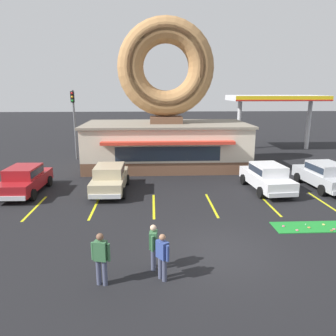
# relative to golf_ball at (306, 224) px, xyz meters

# --- Properties ---
(ground_plane) EXTENTS (160.00, 160.00, 0.00)m
(ground_plane) POSITION_rel_golf_ball_xyz_m (-4.27, -2.19, -0.05)
(ground_plane) COLOR black
(donut_shop_building) EXTENTS (12.30, 6.75, 10.96)m
(donut_shop_building) POSITION_rel_golf_ball_xyz_m (-5.65, 11.75, 3.69)
(donut_shop_building) COLOR brown
(donut_shop_building) RESTS_ON ground
(putting_mat) EXTENTS (3.90, 1.19, 0.03)m
(putting_mat) POSITION_rel_golf_ball_xyz_m (0.45, -0.22, -0.04)
(putting_mat) COLOR #1E842D
(putting_mat) RESTS_ON ground
(mini_donut_near_left) EXTENTS (0.13, 0.13, 0.04)m
(mini_donut_near_left) POSITION_rel_golf_ball_xyz_m (-0.01, -0.34, -0.00)
(mini_donut_near_left) COLOR #D17F47
(mini_donut_near_left) RESTS_ON putting_mat
(mini_donut_near_right) EXTENTS (0.13, 0.13, 0.04)m
(mini_donut_near_right) POSITION_rel_golf_ball_xyz_m (-1.06, -0.14, -0.00)
(mini_donut_near_right) COLOR #D8667F
(mini_donut_near_right) RESTS_ON putting_mat
(mini_donut_mid_centre) EXTENTS (0.13, 0.13, 0.04)m
(mini_donut_mid_centre) POSITION_rel_golf_ball_xyz_m (0.79, -0.69, -0.00)
(mini_donut_mid_centre) COLOR brown
(mini_donut_mid_centre) RESTS_ON putting_mat
(mini_donut_mid_right) EXTENTS (0.13, 0.13, 0.04)m
(mini_donut_mid_right) POSITION_rel_golf_ball_xyz_m (0.78, -0.06, -0.00)
(mini_donut_mid_right) COLOR #E5C666
(mini_donut_mid_right) RESTS_ON putting_mat
(mini_donut_far_left) EXTENTS (0.13, 0.13, 0.04)m
(mini_donut_far_left) POSITION_rel_golf_ball_xyz_m (0.97, -0.56, -0.00)
(mini_donut_far_left) COLOR #D8667F
(mini_donut_far_left) RESTS_ON putting_mat
(mini_donut_far_centre) EXTENTS (0.13, 0.13, 0.04)m
(mini_donut_far_centre) POSITION_rel_golf_ball_xyz_m (-0.65, -0.59, -0.00)
(mini_donut_far_centre) COLOR #D8667F
(mini_donut_far_centre) RESTS_ON putting_mat
(golf_ball) EXTENTS (0.04, 0.04, 0.04)m
(golf_ball) POSITION_rel_golf_ball_xyz_m (0.00, 0.00, 0.00)
(golf_ball) COLOR white
(golf_ball) RESTS_ON putting_mat
(car_champagne) EXTENTS (2.01, 4.57, 1.60)m
(car_champagne) POSITION_rel_golf_ball_xyz_m (-9.20, 5.35, 0.82)
(car_champagne) COLOR #BCAD89
(car_champagne) RESTS_ON ground
(car_white) EXTENTS (2.24, 4.68, 1.60)m
(car_white) POSITION_rel_golf_ball_xyz_m (-0.00, 5.16, 0.82)
(car_white) COLOR silver
(car_white) RESTS_ON ground
(car_red) EXTENTS (2.04, 4.59, 1.60)m
(car_red) POSITION_rel_golf_ball_xyz_m (-14.01, 5.28, 0.82)
(car_red) COLOR maroon
(car_red) RESTS_ON ground
(car_silver) EXTENTS (2.21, 4.67, 1.60)m
(car_silver) POSITION_rel_golf_ball_xyz_m (3.58, 5.37, 0.82)
(car_silver) COLOR #B2B5BA
(car_silver) RESTS_ON ground
(pedestrian_blue_sweater_man) EXTENTS (0.58, 0.32, 1.69)m
(pedestrian_blue_sweater_man) POSITION_rel_golf_ball_xyz_m (-8.30, -4.10, 0.89)
(pedestrian_blue_sweater_man) COLOR #474C66
(pedestrian_blue_sweater_man) RESTS_ON ground
(pedestrian_hooded_kid) EXTENTS (0.42, 0.50, 1.54)m
(pedestrian_hooded_kid) POSITION_rel_golf_ball_xyz_m (-6.45, -3.92, 0.79)
(pedestrian_hooded_kid) COLOR #474C66
(pedestrian_hooded_kid) RESTS_ON ground
(pedestrian_leather_jacket_man) EXTENTS (0.28, 0.59, 1.56)m
(pedestrian_leather_jacket_man) POSITION_rel_golf_ball_xyz_m (-6.72, -3.25, 0.81)
(pedestrian_leather_jacket_man) COLOR #474C66
(pedestrian_leather_jacket_man) RESTS_ON ground
(trash_bin) EXTENTS (0.57, 0.57, 0.97)m
(trash_bin) POSITION_rel_golf_ball_xyz_m (0.73, 8.63, 0.45)
(trash_bin) COLOR #51565B
(trash_bin) RESTS_ON ground
(traffic_light_pole) EXTENTS (0.28, 0.47, 5.80)m
(traffic_light_pole) POSITION_rel_golf_ball_xyz_m (-13.21, 14.76, 3.66)
(traffic_light_pole) COLOR #595B60
(traffic_light_pole) RESTS_ON ground
(gas_station_canopy) EXTENTS (9.00, 4.46, 5.30)m
(gas_station_canopy) POSITION_rel_golf_ball_xyz_m (5.36, 18.80, 4.81)
(gas_station_canopy) COLOR silver
(gas_station_canopy) RESTS_ON ground
(parking_stripe_far_left) EXTENTS (0.12, 3.60, 0.01)m
(parking_stripe_far_left) POSITION_rel_golf_ball_xyz_m (-12.68, 2.81, -0.05)
(parking_stripe_far_left) COLOR yellow
(parking_stripe_far_left) RESTS_ON ground
(parking_stripe_left) EXTENTS (0.12, 3.60, 0.01)m
(parking_stripe_left) POSITION_rel_golf_ball_xyz_m (-9.68, 2.81, -0.05)
(parking_stripe_left) COLOR yellow
(parking_stripe_left) RESTS_ON ground
(parking_stripe_mid_left) EXTENTS (0.12, 3.60, 0.01)m
(parking_stripe_mid_left) POSITION_rel_golf_ball_xyz_m (-6.68, 2.81, -0.05)
(parking_stripe_mid_left) COLOR yellow
(parking_stripe_mid_left) RESTS_ON ground
(parking_stripe_centre) EXTENTS (0.12, 3.60, 0.01)m
(parking_stripe_centre) POSITION_rel_golf_ball_xyz_m (-3.68, 2.81, -0.05)
(parking_stripe_centre) COLOR yellow
(parking_stripe_centre) RESTS_ON ground
(parking_stripe_mid_right) EXTENTS (0.12, 3.60, 0.01)m
(parking_stripe_mid_right) POSITION_rel_golf_ball_xyz_m (-0.68, 2.81, -0.05)
(parking_stripe_mid_right) COLOR yellow
(parking_stripe_mid_right) RESTS_ON ground
(parking_stripe_right) EXTENTS (0.12, 3.60, 0.01)m
(parking_stripe_right) POSITION_rel_golf_ball_xyz_m (2.32, 2.81, -0.05)
(parking_stripe_right) COLOR yellow
(parking_stripe_right) RESTS_ON ground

